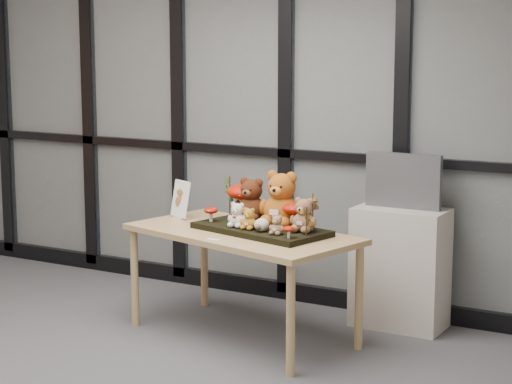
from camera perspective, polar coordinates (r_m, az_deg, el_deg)
The scene contains 23 objects.
glass_partition at distance 6.66m, azimuth -1.58°, elevation 5.79°, with size 4.90×0.06×2.78m.
display_table at distance 5.69m, azimuth -0.85°, elevation -3.09°, with size 1.57×1.04×0.67m.
diorama_tray at distance 5.64m, azimuth 0.31°, elevation -2.32°, with size 0.83×0.41×0.04m, color black.
bear_pooh_yellow at distance 5.61m, azimuth 1.60°, elevation -0.25°, with size 0.29×0.26×0.37m, color #A85616, non-canonical shape.
bear_brown_medium at distance 5.78m, azimuth -0.27°, elevation -0.32°, with size 0.23×0.21×0.30m, color #481E0E, non-canonical shape.
bear_tan_back at distance 5.47m, azimuth 2.97°, elevation -1.30°, with size 0.17×0.16×0.23m, color #916340, non-canonical shape.
bear_small_yellow at distance 5.54m, azimuth -0.43°, elevation -1.58°, with size 0.11×0.10×0.14m, color #AD791E, non-canonical shape.
bear_white_bow at distance 5.61m, azimuth -1.14°, elevation -1.33°, with size 0.13×0.12×0.17m, color white, non-canonical shape.
bear_beige_small at distance 5.40m, azimuth 1.30°, elevation -1.96°, with size 0.10×0.09×0.13m, color #917152, non-canonical shape.
plush_cream_hedgehog at distance 5.49m, azimuth 0.35°, elevation -2.00°, with size 0.07×0.06×0.09m, color silver, non-canonical shape.
mushroom_back_left at distance 5.86m, azimuth -0.73°, elevation -0.46°, with size 0.22×0.22×0.25m, color #9D1405, non-canonical shape.
mushroom_back_right at distance 5.56m, azimuth 2.42°, elevation -1.38°, with size 0.16×0.16×0.18m, color #9D1405, non-canonical shape.
mushroom_front_left at distance 5.79m, azimuth -2.79°, elevation -1.34°, with size 0.09×0.09×0.10m, color #9D1405, non-canonical shape.
mushroom_front_right at distance 5.31m, azimuth 2.03°, elevation -2.44°, with size 0.07×0.07×0.08m, color #9D1405, non-canonical shape.
sprig_green_far_left at distance 5.95m, azimuth -1.63°, elevation -0.26°, with size 0.05×0.05×0.26m, color #12350C, non-canonical shape.
sprig_green_mid_left at distance 5.87m, azimuth -0.21°, elevation -0.56°, with size 0.05×0.05×0.22m, color #12350C, non-canonical shape.
sprig_dry_far_right at distance 5.46m, azimuth 3.52°, elevation -1.29°, with size 0.05×0.05×0.23m, color brown, non-canonical shape.
sprig_dry_mid_right at distance 5.36m, azimuth 3.13°, elevation -1.82°, with size 0.05×0.05×0.17m, color brown, non-canonical shape.
sprig_green_centre at distance 5.76m, azimuth 1.13°, elevation -1.02°, with size 0.05×0.05×0.17m, color #12350C, non-canonical shape.
sign_holder at distance 6.08m, azimuth -4.66°, elevation -0.58°, with size 0.18×0.12×0.25m.
label_card at distance 5.45m, azimuth -2.62°, elevation -2.93°, with size 0.08×0.03×0.00m, color white.
cabinet at distance 6.02m, azimuth 8.86°, elevation -4.63°, with size 0.58×0.34×0.78m, color #B5ACA2.
monitor at distance 5.93m, azimuth 9.06°, elevation 0.68°, with size 0.49×0.05×0.35m.
Camera 1 is at (3.44, -3.21, 1.84)m, focal length 65.00 mm.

